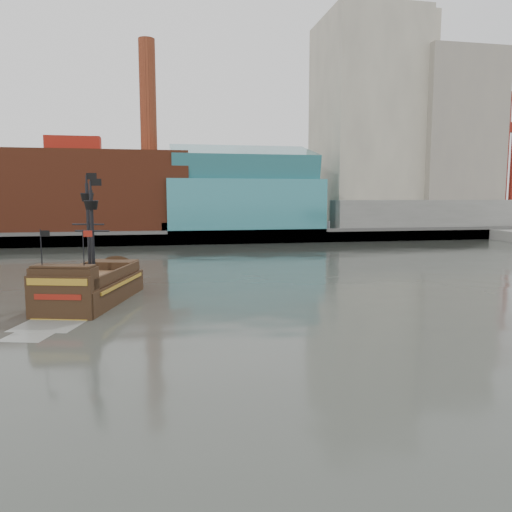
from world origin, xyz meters
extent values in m
plane|color=#2D302A|center=(0.00, 0.00, 0.00)|extent=(400.00, 400.00, 0.00)
cube|color=slate|center=(0.00, 92.00, 1.00)|extent=(220.00, 60.00, 2.00)
cube|color=#4C4C49|center=(0.00, 62.50, 1.30)|extent=(220.00, 1.00, 2.60)
cube|color=maroon|center=(-22.00, 72.00, 9.50)|extent=(42.00, 18.00, 15.00)
cube|color=teal|center=(10.00, 70.00, 7.00)|extent=(30.00, 16.00, 10.00)
cube|color=#BAB39A|center=(40.00, 80.00, 25.00)|extent=(20.00, 22.00, 46.00)
cube|color=gray|center=(58.00, 76.00, 21.00)|extent=(18.00, 18.00, 38.00)
cube|color=#BAB39A|center=(50.00, 97.00, 28.00)|extent=(24.00, 20.00, 52.00)
cube|color=slate|center=(48.00, 66.00, 5.00)|extent=(40.00, 6.00, 6.00)
cylinder|color=maroon|center=(-8.00, 74.00, 28.00)|extent=(3.20, 3.20, 22.00)
cube|color=teal|center=(10.00, 70.00, 15.00)|extent=(28.00, 14.94, 8.78)
cube|color=slate|center=(78.00, 82.00, 3.50)|extent=(4.00, 4.00, 3.00)
cylinder|color=maroon|center=(78.00, 82.00, 18.00)|extent=(1.40, 1.40, 32.00)
cube|color=maroon|center=(75.00, 82.00, 33.00)|extent=(5.00, 2.50, 2.50)
cube|color=slate|center=(88.00, 92.00, 3.50)|extent=(4.00, 4.00, 3.00)
cylinder|color=maroon|center=(88.00, 92.00, 15.00)|extent=(1.40, 1.40, 26.00)
cube|color=maroon|center=(85.00, 92.00, 27.00)|extent=(5.00, 2.50, 2.50)
cube|color=black|center=(-12.16, 14.30, 0.59)|extent=(7.95, 12.79, 2.58)
cube|color=#4B2B1B|center=(-12.16, 14.30, 2.03)|extent=(7.16, 11.51, 0.30)
cube|color=black|center=(-10.89, 18.89, 2.38)|extent=(4.70, 3.42, 0.99)
cube|color=black|center=(-13.54, 9.33, 2.78)|extent=(4.96, 2.79, 1.78)
cube|color=black|center=(-13.78, 8.45, 1.19)|extent=(4.75, 1.54, 3.97)
cube|color=#A67C20|center=(-13.82, 8.32, 2.78)|extent=(4.32, 1.27, 0.50)
cube|color=maroon|center=(-13.82, 8.32, 1.69)|extent=(3.37, 1.00, 0.40)
cylinder|color=black|center=(-12.53, 15.95, 6.05)|extent=(0.34, 0.34, 7.73)
cylinder|color=black|center=(-11.78, 12.34, 5.75)|extent=(0.34, 0.34, 7.14)
cone|color=black|center=(-12.53, 15.95, 8.73)|extent=(1.34, 1.34, 0.69)
cone|color=black|center=(-11.78, 12.34, 8.13)|extent=(1.34, 1.34, 0.69)
cube|color=black|center=(-12.10, 15.83, 10.51)|extent=(0.87, 0.27, 0.55)
cube|color=black|center=(-11.35, 12.22, 9.92)|extent=(0.87, 0.27, 0.55)
cube|color=#949A94|center=(-14.23, 6.85, 0.01)|extent=(5.01, 4.57, 0.02)
camera|label=1|loc=(-6.70, -28.69, 8.87)|focal=35.00mm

